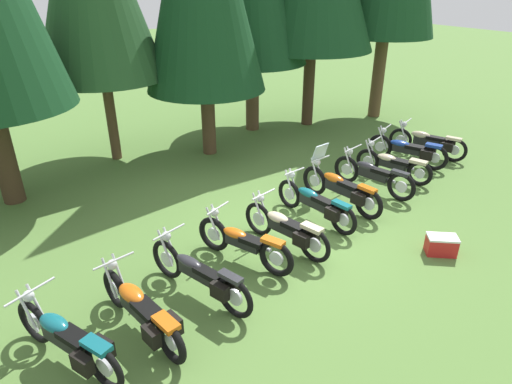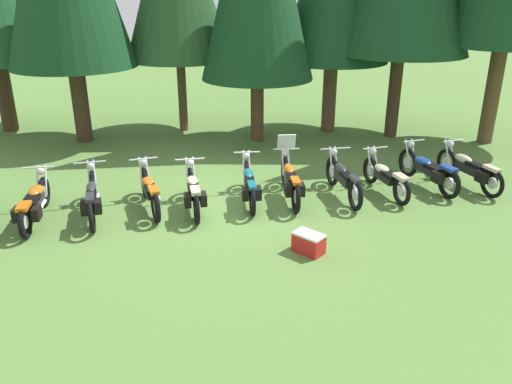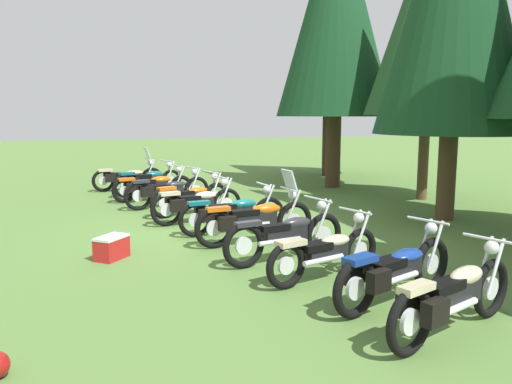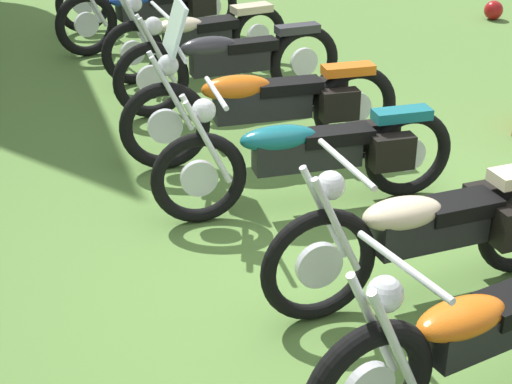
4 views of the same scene
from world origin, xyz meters
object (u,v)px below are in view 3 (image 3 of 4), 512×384
(motorcycle_2, at_px, (152,185))
(motorcycle_5, at_px, (196,203))
(pine_tree_0, at_px, (331,44))
(motorcycle_4, at_px, (192,197))
(pine_tree_1, at_px, (336,9))
(motorcycle_0, at_px, (127,176))
(motorcycle_10, at_px, (394,270))
(motorcycle_11, at_px, (453,296))
(motorcycle_1, at_px, (147,180))
(motorcycle_9, at_px, (326,251))
(motorcycle_3, at_px, (166,190))
(motorcycle_6, at_px, (231,212))
(pine_tree_2, at_px, (431,15))
(motorcycle_8, at_px, (287,235))
(picnic_cooler, at_px, (112,247))
(motorcycle_7, at_px, (254,219))

(motorcycle_2, xyz_separation_m, motorcycle_5, (3.28, 0.76, 0.02))
(pine_tree_0, bearing_deg, motorcycle_4, -44.47)
(motorcycle_5, relative_size, pine_tree_1, 0.23)
(motorcycle_0, xyz_separation_m, motorcycle_10, (11.10, 3.13, 0.00))
(motorcycle_4, distance_m, motorcycle_10, 6.81)
(pine_tree_0, bearing_deg, motorcycle_11, -18.07)
(motorcycle_4, relative_size, pine_tree_1, 0.23)
(motorcycle_11, bearing_deg, motorcycle_1, 80.67)
(motorcycle_9, bearing_deg, pine_tree_0, 46.86)
(motorcycle_3, xyz_separation_m, motorcycle_9, (6.58, 1.72, -0.03))
(motorcycle_6, distance_m, motorcycle_10, 4.54)
(motorcycle_9, relative_size, pine_tree_2, 0.26)
(motorcycle_3, bearing_deg, motorcycle_9, -93.74)
(motorcycle_2, relative_size, motorcycle_9, 1.11)
(motorcycle_2, height_order, motorcycle_10, motorcycle_10)
(motorcycle_3, height_order, motorcycle_4, motorcycle_3)
(motorcycle_5, relative_size, motorcycle_8, 0.95)
(motorcycle_0, height_order, motorcycle_3, motorcycle_0)
(motorcycle_4, relative_size, picnic_cooler, 3.12)
(motorcycle_3, relative_size, pine_tree_2, 0.29)
(motorcycle_1, distance_m, motorcycle_5, 4.43)
(motorcycle_0, bearing_deg, pine_tree_1, -18.33)
(motorcycle_5, height_order, motorcycle_10, motorcycle_10)
(motorcycle_2, relative_size, motorcycle_7, 0.96)
(motorcycle_6, distance_m, motorcycle_11, 5.57)
(picnic_cooler, bearing_deg, pine_tree_0, 140.44)
(motorcycle_8, bearing_deg, motorcycle_6, 87.50)
(motorcycle_6, bearing_deg, motorcycle_4, 93.99)
(motorcycle_3, distance_m, motorcycle_7, 4.47)
(motorcycle_0, relative_size, picnic_cooler, 3.34)
(pine_tree_1, distance_m, pine_tree_2, 3.39)
(motorcycle_9, bearing_deg, motorcycle_5, 86.19)
(motorcycle_7, bearing_deg, motorcycle_6, 96.02)
(motorcycle_1, bearing_deg, picnic_cooler, -123.36)
(motorcycle_3, relative_size, picnic_cooler, 3.46)
(motorcycle_2, bearing_deg, motorcycle_8, -86.76)
(motorcycle_9, xyz_separation_m, pine_tree_0, (-11.99, 5.20, 4.67))
(motorcycle_0, xyz_separation_m, motorcycle_1, (1.14, 0.58, 0.01))
(motorcycle_4, relative_size, motorcycle_7, 0.87)
(pine_tree_2, xyz_separation_m, picnic_cooler, (3.98, -8.59, -4.93))
(motorcycle_3, relative_size, pine_tree_0, 0.29)
(motorcycle_0, height_order, motorcycle_11, motorcycle_0)
(motorcycle_7, xyz_separation_m, motorcycle_11, (4.47, 1.05, -0.02))
(motorcycle_1, relative_size, motorcycle_2, 0.92)
(pine_tree_2, bearing_deg, motorcycle_7, -58.63)
(pine_tree_1, bearing_deg, motorcycle_7, -34.21)
(motorcycle_6, height_order, pine_tree_0, pine_tree_0)
(pine_tree_1, bearing_deg, motorcycle_1, -88.98)
(motorcycle_11, xyz_separation_m, picnic_cooler, (-4.14, -3.66, -0.27))
(motorcycle_9, height_order, motorcycle_11, motorcycle_11)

